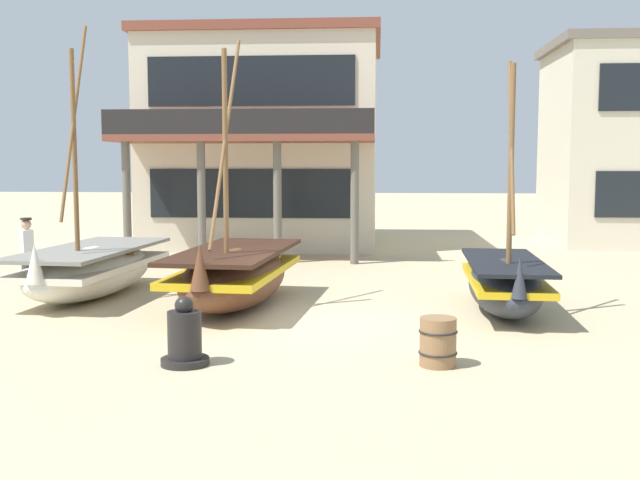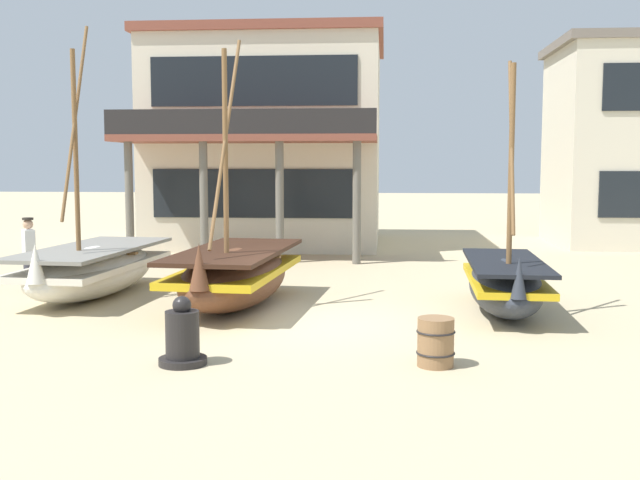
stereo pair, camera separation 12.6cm
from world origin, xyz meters
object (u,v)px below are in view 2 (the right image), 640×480
fisherman_by_hull (29,256)px  capstan_winch (182,338)px  fishing_boat_centre_large (235,275)px  harbor_building_main (270,141)px  wooden_barrel (436,342)px  fishing_boat_far_right (505,283)px  fishing_boat_near_left (92,269)px

fisherman_by_hull → capstan_winch: bearing=-48.5°
fishing_boat_centre_large → capstan_winch: size_ratio=5.37×
fishing_boat_centre_large → harbor_building_main: bearing=95.2°
fishing_boat_centre_large → harbor_building_main: size_ratio=0.56×
capstan_winch → harbor_building_main: size_ratio=0.10×
wooden_barrel → harbor_building_main: size_ratio=0.07×
capstan_winch → wooden_barrel: size_ratio=1.43×
fishing_boat_far_right → capstan_winch: 6.73m
capstan_winch → harbor_building_main: (-1.24, 16.69, 3.27)m
harbor_building_main → fishing_boat_near_left: bearing=-100.9°
fishing_boat_near_left → fishing_boat_far_right: fishing_boat_near_left is taller
fishing_boat_centre_large → wooden_barrel: size_ratio=7.66×
fishing_boat_far_right → fisherman_by_hull: 10.30m
fisherman_by_hull → fishing_boat_centre_large: bearing=-13.8°
capstan_winch → wooden_barrel: (3.62, 0.21, -0.04)m
wooden_barrel → harbor_building_main: harbor_building_main is taller
fishing_boat_near_left → fishing_boat_far_right: size_ratio=1.20×
fishing_boat_far_right → wooden_barrel: 4.36m
fishing_boat_near_left → fishing_boat_far_right: bearing=-7.0°
fishing_boat_near_left → harbor_building_main: size_ratio=0.60×
fishing_boat_near_left → capstan_winch: bearing=-57.2°
fishing_boat_centre_large → wooden_barrel: (3.73, -4.22, -0.30)m
fishing_boat_centre_large → harbor_building_main: harbor_building_main is taller
fishing_boat_centre_large → fishing_boat_far_right: bearing=-1.8°
fishing_boat_centre_large → fisherman_by_hull: (-4.87, 1.20, 0.19)m
capstan_winch → fishing_boat_centre_large: bearing=91.5°
fishing_boat_near_left → fisherman_by_hull: (-1.56, 0.31, 0.23)m
fisherman_by_hull → capstan_winch: size_ratio=1.69×
fishing_boat_near_left → fisherman_by_hull: bearing=168.8°
fishing_boat_centre_large → fisherman_by_hull: size_ratio=3.18×
fishing_boat_near_left → capstan_winch: (3.43, -5.32, -0.21)m
fisherman_by_hull → harbor_building_main: (3.75, 11.05, 2.83)m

